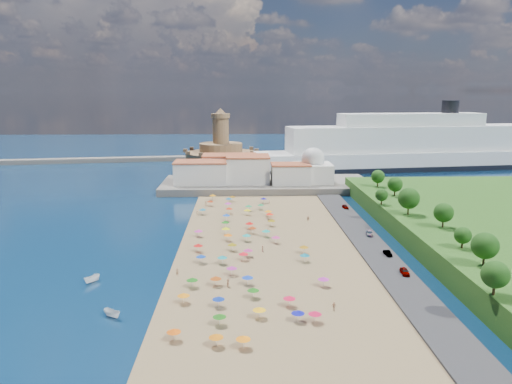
{
  "coord_description": "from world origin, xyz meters",
  "views": [
    {
      "loc": [
        -1.41,
        -140.95,
        41.77
      ],
      "look_at": [
        4.0,
        25.0,
        8.0
      ],
      "focal_mm": 35.0,
      "sensor_mm": 36.0,
      "label": 1
    }
  ],
  "objects": [
    {
      "name": "cruise_ship",
      "position": [
        90.31,
        124.77,
        10.87
      ],
      "size": [
        169.58,
        46.85,
        36.69
      ],
      "color": "black",
      "rests_on": "ground"
    },
    {
      "name": "waterfront_buildings",
      "position": [
        -3.05,
        73.64,
        7.88
      ],
      "size": [
        57.0,
        29.0,
        11.0
      ],
      "color": "silver",
      "rests_on": "terrace"
    },
    {
      "name": "ground",
      "position": [
        0.0,
        0.0,
        0.0
      ],
      "size": [
        700.0,
        700.0,
        0.0
      ],
      "primitive_type": "plane",
      "color": "#071938",
      "rests_on": "ground"
    },
    {
      "name": "moored_boats",
      "position": [
        -30.01,
        -44.19,
        0.81
      ],
      "size": [
        12.81,
        21.81,
        1.63
      ],
      "color": "white",
      "rests_on": "ground"
    },
    {
      "name": "beachgoers",
      "position": [
        1.17,
        -3.17,
        1.12
      ],
      "size": [
        37.65,
        92.99,
        1.87
      ],
      "color": "tan",
      "rests_on": "beach"
    },
    {
      "name": "terrace",
      "position": [
        10.0,
        73.0,
        1.5
      ],
      "size": [
        90.0,
        36.0,
        3.0
      ],
      "primitive_type": "cube",
      "color": "#59544C",
      "rests_on": "ground"
    },
    {
      "name": "hillside_trees",
      "position": [
        49.08,
        -7.89,
        10.13
      ],
      "size": [
        13.97,
        107.28,
        8.03
      ],
      "color": "#382314",
      "rests_on": "hillside"
    },
    {
      "name": "beach_parasols",
      "position": [
        -1.19,
        -10.82,
        2.15
      ],
      "size": [
        33.19,
        116.66,
        2.2
      ],
      "color": "gray",
      "rests_on": "beach"
    },
    {
      "name": "parked_cars",
      "position": [
        36.0,
        -6.49,
        1.37
      ],
      "size": [
        2.55,
        69.11,
        1.41
      ],
      "color": "gray",
      "rests_on": "promenade"
    },
    {
      "name": "jetty",
      "position": [
        -12.0,
        108.0,
        1.2
      ],
      "size": [
        18.0,
        70.0,
        2.4
      ],
      "primitive_type": "cube",
      "color": "#59544C",
      "rests_on": "ground"
    },
    {
      "name": "breakwater",
      "position": [
        -110.0,
        153.0,
        1.3
      ],
      "size": [
        199.03,
        34.77,
        2.6
      ],
      "primitive_type": "cube",
      "rotation": [
        0.0,
        0.0,
        0.14
      ],
      "color": "#59544C",
      "rests_on": "ground"
    },
    {
      "name": "fortress",
      "position": [
        -12.0,
        138.0,
        6.68
      ],
      "size": [
        40.0,
        40.0,
        32.4
      ],
      "color": "#98714C",
      "rests_on": "ground"
    },
    {
      "name": "domed_building",
      "position": [
        30.0,
        71.0,
        8.97
      ],
      "size": [
        16.0,
        16.0,
        15.0
      ],
      "color": "silver",
      "rests_on": "terrace"
    }
  ]
}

